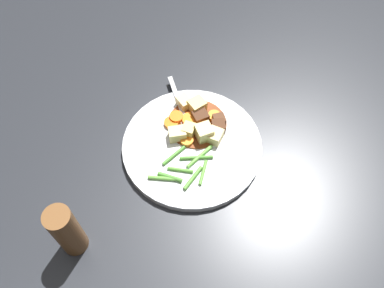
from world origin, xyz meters
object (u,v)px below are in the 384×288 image
Objects in this scene: carrot_slice_5 at (202,128)px; potato_chunk_5 at (204,133)px; carrot_slice_2 at (171,123)px; carrot_slice_3 at (190,120)px; potato_chunk_4 at (178,132)px; potato_chunk_3 at (189,130)px; carrot_slice_4 at (176,117)px; fork at (181,108)px; meat_chunk_0 at (218,126)px; carrot_slice_0 at (214,116)px; potato_chunk_0 at (197,106)px; meat_chunk_1 at (200,117)px; dinner_plate at (192,146)px; carrot_slice_1 at (188,139)px; meat_chunk_2 at (219,120)px; potato_chunk_1 at (215,136)px; potato_chunk_2 at (184,102)px; pepper_mill at (67,231)px.

carrot_slice_5 is 0.02m from potato_chunk_5.
carrot_slice_2 is 0.08m from potato_chunk_5.
potato_chunk_4 reaches higher than carrot_slice_3.
potato_chunk_3 is at bearing -155.94° from carrot_slice_3.
fork is (0.03, 0.00, -0.00)m from carrot_slice_4.
potato_chunk_4 is 0.26× the size of fork.
potato_chunk_3 is 0.06m from meat_chunk_0.
potato_chunk_0 is at bearing 87.29° from carrot_slice_0.
meat_chunk_1 is (0.06, -0.02, -0.00)m from potato_chunk_4.
carrot_slice_1 reaches higher than dinner_plate.
meat_chunk_2 is 0.18× the size of fork.
potato_chunk_5 is (-0.01, 0.02, 0.01)m from potato_chunk_1.
fork is at bearing 43.29° from potato_chunk_3.
potato_chunk_4 is (-0.04, -0.02, 0.01)m from carrot_slice_4.
potato_chunk_3 is at bearing 174.39° from meat_chunk_1.
carrot_slice_0 is 0.79× the size of carrot_slice_5.
carrot_slice_1 is 1.11× the size of meat_chunk_2.
meat_chunk_2 is at bearing -67.14° from carrot_slice_4.
carrot_slice_0 is 0.08m from carrot_slice_4.
meat_chunk_2 is (-0.01, -0.01, 0.00)m from carrot_slice_0.
carrot_slice_5 is at bearing -19.88° from carrot_slice_1.
carrot_slice_3 is 0.04m from potato_chunk_2.
carrot_slice_4 is at bearing 91.24° from carrot_slice_5.
carrot_slice_0 is at bearing 4.26° from potato_chunk_5.
meat_chunk_2 is at bearing -72.20° from meat_chunk_1.
potato_chunk_1 is 0.24× the size of fork.
carrot_slice_4 is (-0.04, 0.07, 0.00)m from carrot_slice_0.
carrot_slice_0 is at bearing -15.13° from pepper_mill.
potato_chunk_0 is at bearing 53.65° from potato_chunk_1.
carrot_slice_1 is at bearing -127.20° from carrot_slice_4.
carrot_slice_4 is 0.22× the size of pepper_mill.
carrot_slice_0 is 0.09m from carrot_slice_2.
potato_chunk_2 is (0.04, 0.06, 0.01)m from carrot_slice_5.
meat_chunk_1 is (0.06, 0.00, 0.01)m from carrot_slice_1.
dinner_plate is 10.52× the size of meat_chunk_0.
potato_chunk_0 is 0.03m from potato_chunk_2.
meat_chunk_1 is at bearing -5.61° from potato_chunk_3.
carrot_slice_1 is 0.80× the size of carrot_slice_5.
meat_chunk_2 is at bearing -37.09° from potato_chunk_3.
meat_chunk_1 is at bearing -12.26° from pepper_mill.
carrot_slice_2 is at bearing 128.93° from carrot_slice_0.
potato_chunk_5 is 0.05m from meat_chunk_1.
potato_chunk_3 is at bearing -116.52° from carrot_slice_4.
carrot_slice_5 is at bearing 76.68° from potato_chunk_1.
carrot_slice_2 is at bearing -179.80° from potato_chunk_2.
meat_chunk_1 is 0.35m from pepper_mill.
potato_chunk_2 is (-0.00, 0.03, -0.00)m from potato_chunk_0.
potato_chunk_3 reaches higher than meat_chunk_0.
potato_chunk_4 is (-0.08, 0.00, -0.00)m from potato_chunk_0.
potato_chunk_0 is 1.08× the size of meat_chunk_1.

